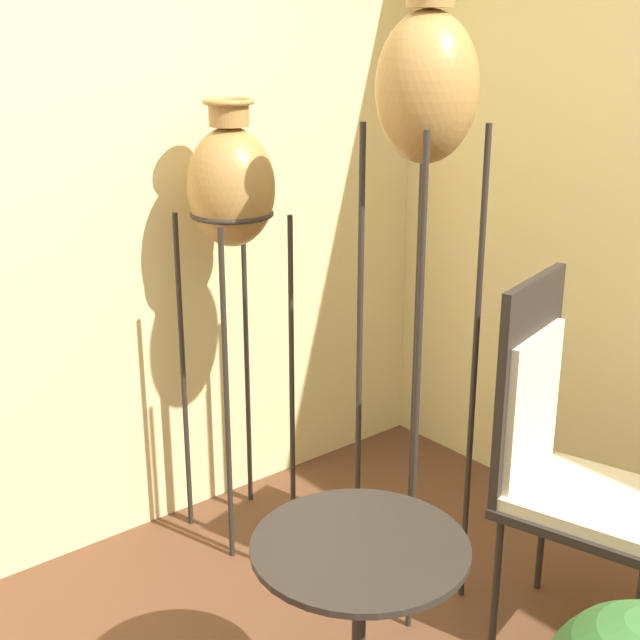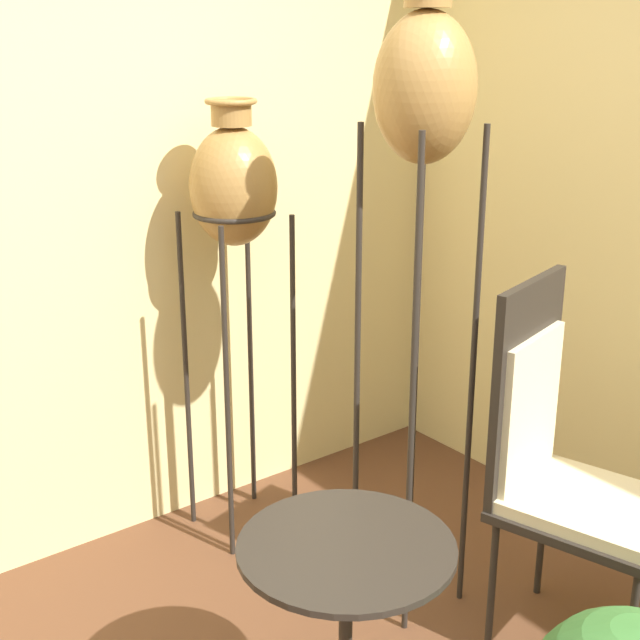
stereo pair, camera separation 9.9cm
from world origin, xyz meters
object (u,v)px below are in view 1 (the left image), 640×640
(vase_stand_medium, at_px, (231,193))
(side_table, at_px, (359,608))
(chair, at_px, (563,455))
(vase_stand_tall, at_px, (426,103))

(vase_stand_medium, distance_m, side_table, 1.55)
(chair, distance_m, side_table, 0.90)
(vase_stand_medium, relative_size, chair, 1.40)
(side_table, bearing_deg, vase_stand_tall, 35.10)
(vase_stand_medium, relative_size, side_table, 2.39)
(vase_stand_medium, height_order, chair, vase_stand_medium)
(chair, height_order, side_table, chair)
(vase_stand_tall, distance_m, chair, 1.17)
(vase_stand_tall, distance_m, vase_stand_medium, 0.85)
(side_table, bearing_deg, vase_stand_medium, 69.11)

